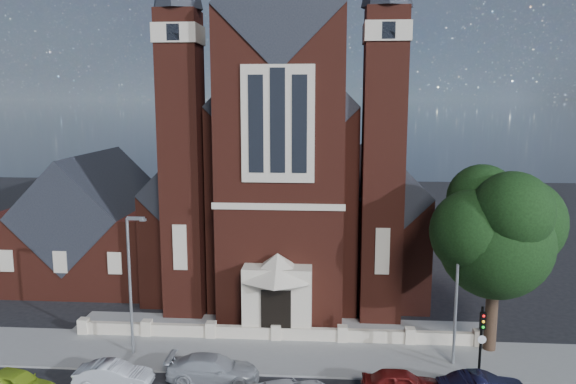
# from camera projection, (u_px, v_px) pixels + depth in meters

# --- Properties ---
(ground) EXTENTS (120.00, 120.00, 0.00)m
(ground) POSITION_uv_depth(u_px,v_px,m) (287.00, 293.00, 42.39)
(ground) COLOR black
(ground) RESTS_ON ground
(pavement_strip) EXTENTS (60.00, 5.00, 0.12)m
(pavement_strip) POSITION_uv_depth(u_px,v_px,m) (273.00, 355.00, 32.06)
(pavement_strip) COLOR gray
(pavement_strip) RESTS_ON ground
(forecourt_paving) EXTENTS (26.00, 3.00, 0.14)m
(forecourt_paving) POSITION_uv_depth(u_px,v_px,m) (279.00, 327.00, 35.99)
(forecourt_paving) COLOR gray
(forecourt_paving) RESTS_ON ground
(forecourt_wall) EXTENTS (24.00, 0.40, 0.90)m
(forecourt_wall) POSITION_uv_depth(u_px,v_px,m) (276.00, 341.00, 34.03)
(forecourt_wall) COLOR beige
(forecourt_wall) RESTS_ON ground
(church) EXTENTS (20.01, 34.90, 29.20)m
(church) POSITION_uv_depth(u_px,v_px,m) (294.00, 172.00, 48.87)
(church) COLOR #511F15
(church) RESTS_ON ground
(parish_hall) EXTENTS (12.00, 12.20, 10.24)m
(parish_hall) POSITION_uv_depth(u_px,v_px,m) (95.00, 229.00, 45.84)
(parish_hall) COLOR #511F15
(parish_hall) RESTS_ON ground
(street_tree) EXTENTS (6.40, 6.60, 10.70)m
(street_tree) POSITION_uv_depth(u_px,v_px,m) (500.00, 236.00, 31.21)
(street_tree) COLOR black
(street_tree) RESTS_ON ground
(street_lamp_left) EXTENTS (1.16, 0.22, 8.09)m
(street_lamp_left) POSITION_uv_depth(u_px,v_px,m) (131.00, 278.00, 31.39)
(street_lamp_left) COLOR gray
(street_lamp_left) RESTS_ON ground
(street_lamp_right) EXTENTS (1.16, 0.22, 8.09)m
(street_lamp_right) POSITION_uv_depth(u_px,v_px,m) (459.00, 285.00, 30.09)
(street_lamp_right) COLOR gray
(street_lamp_right) RESTS_ON ground
(traffic_signal) EXTENTS (0.28, 0.42, 4.00)m
(traffic_signal) POSITION_uv_depth(u_px,v_px,m) (482.00, 333.00, 28.81)
(traffic_signal) COLOR black
(traffic_signal) RESTS_ON ground
(car_lime_van) EXTENTS (4.28, 2.47, 1.37)m
(car_lime_van) POSITION_uv_depth(u_px,v_px,m) (16.00, 384.00, 27.48)
(car_lime_van) COLOR #99BC25
(car_lime_van) RESTS_ON ground
(car_silver_a) EXTENTS (3.90, 1.39, 1.28)m
(car_silver_a) POSITION_uv_depth(u_px,v_px,m) (114.00, 375.00, 28.43)
(car_silver_a) COLOR #B8BCC1
(car_silver_a) RESTS_ON ground
(car_silver_b) EXTENTS (4.79, 1.98, 1.39)m
(car_silver_b) POSITION_uv_depth(u_px,v_px,m) (213.00, 369.00, 28.97)
(car_silver_b) COLOR #A4A7AB
(car_silver_b) RESTS_ON ground
(car_dark_red) EXTENTS (3.96, 1.63, 1.34)m
(car_dark_red) POSITION_uv_depth(u_px,v_px,m) (402.00, 383.00, 27.54)
(car_dark_red) COLOR maroon
(car_dark_red) RESTS_ON ground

